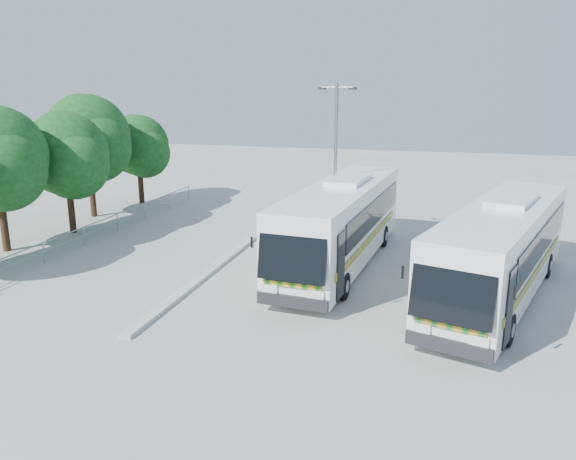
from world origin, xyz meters
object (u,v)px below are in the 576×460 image
(tree_far_e, at_px, (139,146))
(lamppost, at_px, (336,159))
(coach_main, at_px, (342,222))
(tree_far_c, at_px, (67,154))
(tree_far_d, at_px, (89,137))
(coach_adjacent, at_px, (502,249))

(tree_far_e, height_order, lamppost, lamppost)
(coach_main, bearing_deg, lamppost, 112.19)
(tree_far_c, distance_m, tree_far_d, 3.93)
(tree_far_e, bearing_deg, tree_far_c, -86.46)
(lamppost, bearing_deg, coach_adjacent, -20.33)
(tree_far_c, bearing_deg, tree_far_e, 93.54)
(tree_far_d, relative_size, coach_adjacent, 0.57)
(tree_far_c, distance_m, lamppost, 14.21)
(coach_adjacent, height_order, lamppost, lamppost)
(tree_far_d, bearing_deg, coach_main, -18.44)
(tree_far_c, distance_m, coach_adjacent, 21.95)
(tree_far_c, height_order, lamppost, lamppost)
(coach_adjacent, bearing_deg, tree_far_e, 167.59)
(coach_main, relative_size, coach_adjacent, 1.02)
(tree_far_c, distance_m, tree_far_e, 8.22)
(tree_far_e, distance_m, coach_main, 18.50)
(tree_far_c, bearing_deg, tree_far_d, 107.83)
(lamppost, bearing_deg, tree_far_e, 168.71)
(tree_far_d, height_order, coach_adjacent, tree_far_d)
(tree_far_d, height_order, coach_main, tree_far_d)
(tree_far_d, distance_m, coach_adjacent, 24.12)
(tree_far_d, bearing_deg, coach_adjacent, -19.11)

